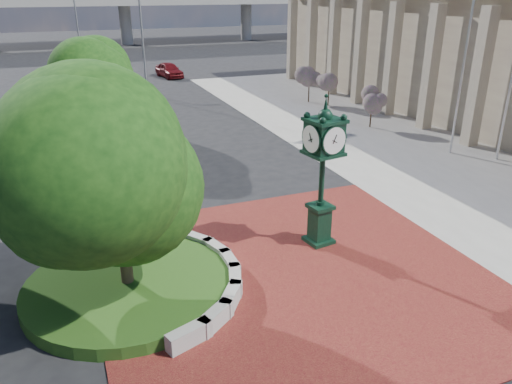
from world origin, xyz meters
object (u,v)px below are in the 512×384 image
at_px(parked_car, 169,70).
at_px(street_lamp_near, 144,28).
at_px(flagpole_a, 465,54).
at_px(street_lamp_far, 80,27).
at_px(post_clock, 322,167).

relative_size(parked_car, street_lamp_near, 0.46).
height_order(flagpole_a, street_lamp_far, flagpole_a).
bearing_deg(street_lamp_near, post_clock, -88.18).
xyz_separation_m(street_lamp_near, street_lamp_far, (-4.32, 10.59, -0.47)).
bearing_deg(post_clock, street_lamp_far, 97.68).
distance_m(flagpole_a, street_lamp_far, 36.34).
bearing_deg(street_lamp_far, street_lamp_near, -67.81).
bearing_deg(street_lamp_far, flagpole_a, -62.31).
bearing_deg(parked_car, post_clock, -103.52).
height_order(post_clock, flagpole_a, flagpole_a).
bearing_deg(street_lamp_near, street_lamp_far, 112.19).
relative_size(street_lamp_near, street_lamp_far, 1.10).
distance_m(parked_car, flagpole_a, 31.80).
distance_m(post_clock, street_lamp_near, 28.22).
xyz_separation_m(post_clock, street_lamp_near, (-0.89, 28.09, 2.51)).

